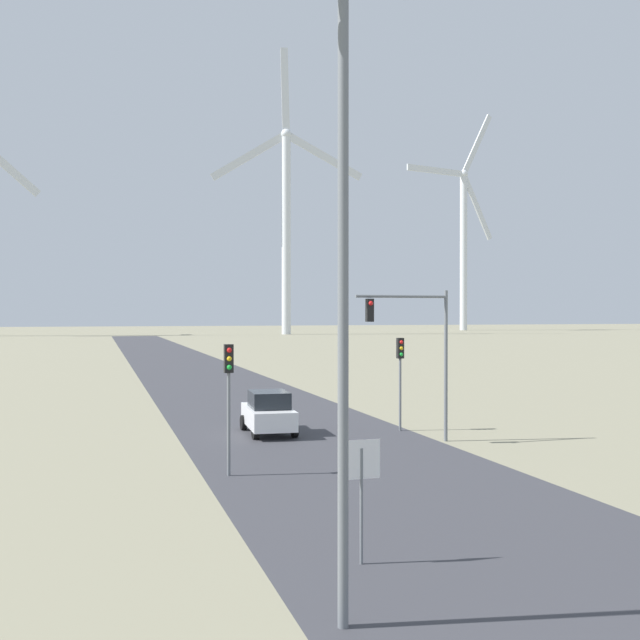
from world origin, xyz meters
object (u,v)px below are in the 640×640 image
(streetlamp, at_px, (343,227))
(car_approaching, at_px, (268,412))
(stop_sign_near, at_px, (361,477))
(traffic_light_post_near_right, at_px, (400,363))
(wind_turbine_center, at_px, (286,211))
(traffic_light_mast_overhead, at_px, (416,335))
(traffic_light_post_near_left, at_px, (229,380))
(wind_turbine_right, at_px, (464,233))

(streetlamp, relative_size, car_approaching, 2.53)
(streetlamp, height_order, stop_sign_near, streetlamp)
(streetlamp, relative_size, traffic_light_post_near_right, 2.60)
(traffic_light_post_near_right, height_order, wind_turbine_center, wind_turbine_center)
(traffic_light_post_near_right, height_order, traffic_light_mast_overhead, traffic_light_mast_overhead)
(streetlamp, bearing_deg, stop_sign_near, 64.65)
(stop_sign_near, bearing_deg, car_approaching, 83.76)
(streetlamp, distance_m, traffic_light_post_near_left, 12.37)
(traffic_light_post_near_right, xyz_separation_m, wind_turbine_center, (31.86, 147.72, 27.29))
(streetlamp, distance_m, traffic_light_post_near_right, 21.06)
(traffic_light_mast_overhead, relative_size, wind_turbine_right, 0.09)
(traffic_light_post_near_left, bearing_deg, wind_turbine_center, 75.28)
(streetlamp, relative_size, traffic_light_mast_overhead, 1.75)
(streetlamp, height_order, traffic_light_post_near_right, streetlamp)
(stop_sign_near, bearing_deg, traffic_light_mast_overhead, 61.72)
(stop_sign_near, height_order, car_approaching, stop_sign_near)
(traffic_light_mast_overhead, height_order, wind_turbine_center, wind_turbine_center)
(traffic_light_mast_overhead, distance_m, wind_turbine_right, 204.18)
(traffic_light_mast_overhead, bearing_deg, car_approaching, 143.15)
(stop_sign_near, bearing_deg, traffic_light_post_near_left, 97.52)
(stop_sign_near, xyz_separation_m, traffic_light_post_near_left, (-1.19, 9.05, 1.26))
(car_approaching, relative_size, wind_turbine_center, 0.06)
(traffic_light_mast_overhead, bearing_deg, traffic_light_post_near_right, 78.78)
(car_approaching, xyz_separation_m, wind_turbine_center, (37.59, 146.87, 29.36))
(stop_sign_near, height_order, traffic_light_mast_overhead, traffic_light_mast_overhead)
(car_approaching, xyz_separation_m, wind_turbine_right, (100.40, 174.94, 28.80))
(streetlamp, distance_m, wind_turbine_center, 173.02)
(traffic_light_post_near_left, height_order, wind_turbine_center, wind_turbine_center)
(stop_sign_near, xyz_separation_m, traffic_light_post_near_right, (7.56, 15.94, 1.19))
(streetlamp, relative_size, traffic_light_post_near_left, 2.54)
(wind_turbine_center, bearing_deg, traffic_light_post_near_left, -104.72)
(wind_turbine_center, bearing_deg, wind_turbine_right, 24.08)
(traffic_light_post_near_left, distance_m, car_approaching, 8.58)
(wind_turbine_center, bearing_deg, car_approaching, -104.35)
(traffic_light_post_near_right, height_order, car_approaching, traffic_light_post_near_right)
(streetlamp, xyz_separation_m, stop_sign_near, (1.34, 2.82, -4.77))
(stop_sign_near, xyz_separation_m, car_approaching, (1.83, 16.78, -0.88))
(traffic_light_post_near_right, relative_size, traffic_light_mast_overhead, 0.67)
(streetlamp, bearing_deg, traffic_light_post_near_right, 64.64)
(streetlamp, height_order, traffic_light_post_near_left, streetlamp)
(traffic_light_post_near_left, distance_m, traffic_light_mast_overhead, 9.12)
(streetlamp, bearing_deg, wind_turbine_center, 76.24)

